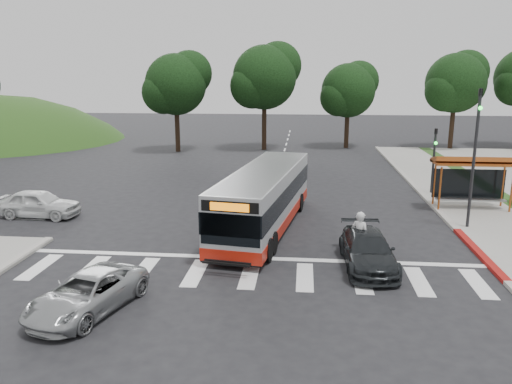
# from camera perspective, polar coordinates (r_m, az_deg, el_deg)

# --- Properties ---
(ground) EXTENTS (140.00, 140.00, 0.00)m
(ground) POSITION_cam_1_polar(r_m,az_deg,el_deg) (23.04, 0.63, -4.66)
(ground) COLOR black
(ground) RESTS_ON ground
(sidewalk_east) EXTENTS (4.00, 40.00, 0.12)m
(sidewalk_east) POSITION_cam_1_polar(r_m,az_deg,el_deg) (31.98, 21.99, -0.41)
(sidewalk_east) COLOR gray
(sidewalk_east) RESTS_ON ground
(curb_east) EXTENTS (0.30, 40.00, 0.15)m
(curb_east) POSITION_cam_1_polar(r_m,az_deg,el_deg) (31.47, 18.51, -0.31)
(curb_east) COLOR #9E9991
(curb_east) RESTS_ON ground
(curb_east_red) EXTENTS (0.32, 6.00, 0.15)m
(curb_east_red) POSITION_cam_1_polar(r_m,az_deg,el_deg) (22.22, 24.10, -6.35)
(curb_east_red) COLOR maroon
(curb_east_red) RESTS_ON ground
(crosswalk_ladder) EXTENTS (18.00, 2.60, 0.01)m
(crosswalk_ladder) POSITION_cam_1_polar(r_m,az_deg,el_deg) (18.36, -0.73, -9.44)
(crosswalk_ladder) COLOR silver
(crosswalk_ladder) RESTS_ON ground
(bus_shelter) EXTENTS (4.20, 1.60, 2.86)m
(bus_shelter) POSITION_cam_1_polar(r_m,az_deg,el_deg) (28.77, 23.58, 2.68)
(bus_shelter) COLOR #9F491A
(bus_shelter) RESTS_ON sidewalk_east
(traffic_signal_ne_tall) EXTENTS (0.18, 0.37, 6.50)m
(traffic_signal_ne_tall) POSITION_cam_1_polar(r_m,az_deg,el_deg) (24.78, 23.76, 4.70)
(traffic_signal_ne_tall) COLOR black
(traffic_signal_ne_tall) RESTS_ON ground
(traffic_signal_ne_short) EXTENTS (0.18, 0.37, 4.00)m
(traffic_signal_ne_short) POSITION_cam_1_polar(r_m,az_deg,el_deg) (31.63, 19.69, 4.11)
(traffic_signal_ne_short) COLOR black
(traffic_signal_ne_short) RESTS_ON ground
(tree_ne_a) EXTENTS (6.16, 5.74, 9.30)m
(tree_ne_a) POSITION_cam_1_polar(r_m,az_deg,el_deg) (51.88, 21.92, 11.58)
(tree_ne_a) COLOR black
(tree_ne_a) RESTS_ON parking_lot
(tree_north_a) EXTENTS (6.60, 6.15, 10.17)m
(tree_north_a) POSITION_cam_1_polar(r_m,az_deg,el_deg) (48.05, 1.07, 13.08)
(tree_north_a) COLOR black
(tree_north_a) RESTS_ON ground
(tree_north_b) EXTENTS (5.72, 5.33, 8.43)m
(tree_north_b) POSITION_cam_1_polar(r_m,az_deg,el_deg) (50.09, 10.58, 11.43)
(tree_north_b) COLOR black
(tree_north_b) RESTS_ON ground
(tree_north_c) EXTENTS (6.16, 5.74, 9.30)m
(tree_north_c) POSITION_cam_1_polar(r_m,az_deg,el_deg) (47.40, -9.05, 12.16)
(tree_north_c) COLOR black
(tree_north_c) RESTS_ON ground
(transit_bus) EXTENTS (3.97, 11.14, 2.82)m
(transit_bus) POSITION_cam_1_polar(r_m,az_deg,el_deg) (23.27, 0.97, -0.87)
(transit_bus) COLOR #B6B9BB
(transit_bus) RESTS_ON ground
(pedestrian) EXTENTS (0.86, 0.80, 1.97)m
(pedestrian) POSITION_cam_1_polar(r_m,az_deg,el_deg) (19.82, 11.78, -4.96)
(pedestrian) COLOR silver
(pedestrian) RESTS_ON ground
(dark_sedan) EXTENTS (2.03, 4.57, 1.30)m
(dark_sedan) POSITION_cam_1_polar(r_m,az_deg,el_deg) (19.35, 12.65, -6.51)
(dark_sedan) COLOR black
(dark_sedan) RESTS_ON ground
(silver_suv_south) EXTENTS (3.07, 4.63, 1.18)m
(silver_suv_south) POSITION_cam_1_polar(r_m,az_deg,el_deg) (16.37, -18.73, -10.90)
(silver_suv_south) COLOR #9EA1A3
(silver_suv_south) RESTS_ON ground
(west_car_white) EXTENTS (4.22, 1.85, 1.41)m
(west_car_white) POSITION_cam_1_polar(r_m,az_deg,el_deg) (27.66, -23.62, -1.21)
(west_car_white) COLOR silver
(west_car_white) RESTS_ON ground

